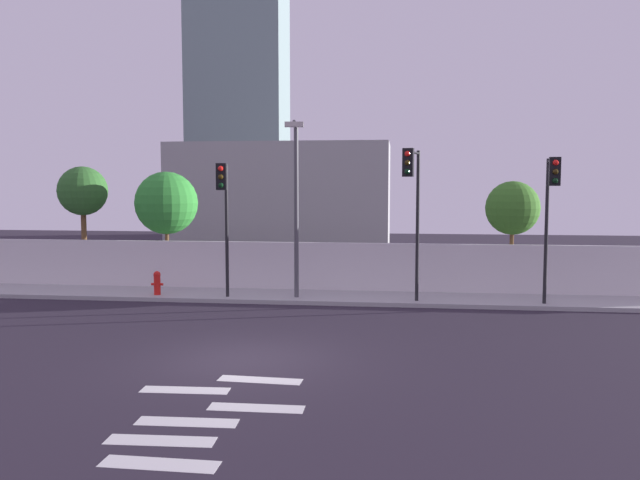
{
  "coord_description": "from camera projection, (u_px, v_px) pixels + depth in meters",
  "views": [
    {
      "loc": [
        3.63,
        -14.74,
        4.16
      ],
      "look_at": [
        1.01,
        6.5,
        2.31
      ],
      "focal_mm": 36.28,
      "sensor_mm": 36.0,
      "label": 1
    }
  ],
  "objects": [
    {
      "name": "traffic_light_right",
      "position": [
        224.0,
        201.0,
        22.26
      ],
      "size": [
        0.36,
        1.31,
        4.71
      ],
      "color": "black",
      "rests_on": "sidewalk"
    },
    {
      "name": "crosswalk_marking",
      "position": [
        205.0,
        414.0,
        11.72
      ],
      "size": [
        3.47,
        4.74,
        0.01
      ],
      "color": "silver",
      "rests_on": "ground"
    },
    {
      "name": "tower_on_skyline",
      "position": [
        238.0,
        93.0,
        50.59
      ],
      "size": [
        7.34,
        5.0,
        22.53
      ],
      "primitive_type": "cube",
      "color": "gray",
      "rests_on": "ground"
    },
    {
      "name": "fire_hydrant",
      "position": [
        157.0,
        282.0,
        23.47
      ],
      "size": [
        0.44,
        0.26,
        0.86
      ],
      "color": "red",
      "rests_on": "sidewalk"
    },
    {
      "name": "traffic_light_center",
      "position": [
        413.0,
        192.0,
        21.22
      ],
      "size": [
        0.61,
        1.8,
        5.15
      ],
      "color": "black",
      "rests_on": "sidewalk"
    },
    {
      "name": "sidewalk",
      "position": [
        298.0,
        297.0,
        23.48
      ],
      "size": [
        36.0,
        2.4,
        0.15
      ],
      "primitive_type": "cube",
      "color": "#A1A1A1",
      "rests_on": "ground"
    },
    {
      "name": "roadside_tree_midleft",
      "position": [
        166.0,
        203.0,
        26.32
      ],
      "size": [
        2.55,
        2.55,
        4.67
      ],
      "color": "brown",
      "rests_on": "ground"
    },
    {
      "name": "low_building_distant",
      "position": [
        282.0,
        199.0,
        38.73
      ],
      "size": [
        12.77,
        6.0,
        6.54
      ],
      "primitive_type": "cube",
      "color": "#989898",
      "rests_on": "ground"
    },
    {
      "name": "perimeter_wall",
      "position": [
        303.0,
        266.0,
        24.67
      ],
      "size": [
        36.0,
        0.18,
        1.8
      ],
      "primitive_type": "cube",
      "color": "silver",
      "rests_on": "sidewalk"
    },
    {
      "name": "traffic_light_left",
      "position": [
        551.0,
        199.0,
        20.82
      ],
      "size": [
        0.35,
        1.53,
        4.86
      ],
      "color": "black",
      "rests_on": "sidewalk"
    },
    {
      "name": "roadside_tree_leftmost",
      "position": [
        83.0,
        192.0,
        26.72
      ],
      "size": [
        2.03,
        2.03,
        4.9
      ],
      "color": "brown",
      "rests_on": "ground"
    },
    {
      "name": "ground_plane",
      "position": [
        245.0,
        359.0,
        15.37
      ],
      "size": [
        80.0,
        80.0,
        0.0
      ],
      "primitive_type": "plane",
      "color": "#28212D"
    },
    {
      "name": "street_lamp_curbside",
      "position": [
        296.0,
        194.0,
        22.4
      ],
      "size": [
        0.63,
        2.1,
        6.07
      ],
      "color": "#4C4C51",
      "rests_on": "sidewalk"
    },
    {
      "name": "roadside_tree_midright",
      "position": [
        513.0,
        208.0,
        24.66
      ],
      "size": [
        2.06,
        2.06,
        4.28
      ],
      "color": "brown",
      "rests_on": "ground"
    }
  ]
}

